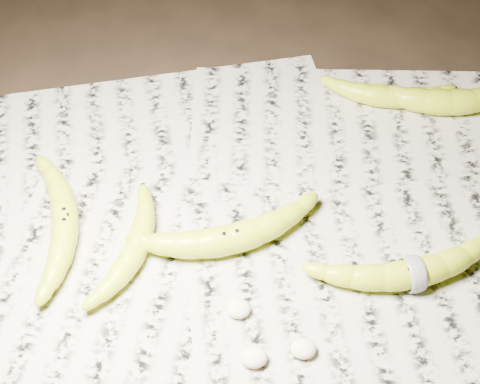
{
  "coord_description": "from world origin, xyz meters",
  "views": [
    {
      "loc": [
        -0.02,
        -0.55,
        0.77
      ],
      "look_at": [
        -0.01,
        -0.0,
        0.05
      ],
      "focal_mm": 50.0,
      "sensor_mm": 36.0,
      "label": 1
    }
  ],
  "objects_px": {
    "banana_left_a": "(64,220)",
    "banana_left_b": "(135,247)",
    "banana_center": "(230,238)",
    "banana_upper_a": "(388,95)",
    "banana_upper_b": "(450,101)",
    "banana_taped": "(413,272)"
  },
  "relations": [
    {
      "from": "banana_left_b",
      "to": "banana_center",
      "type": "relative_size",
      "value": 0.75
    },
    {
      "from": "banana_left_b",
      "to": "banana_upper_a",
      "type": "height_order",
      "value": "banana_upper_a"
    },
    {
      "from": "banana_center",
      "to": "banana_left_b",
      "type": "bearing_deg",
      "value": 170.17
    },
    {
      "from": "banana_left_b",
      "to": "banana_upper_a",
      "type": "relative_size",
      "value": 0.95
    },
    {
      "from": "banana_left_a",
      "to": "banana_upper_a",
      "type": "bearing_deg",
      "value": -72.72
    },
    {
      "from": "banana_left_a",
      "to": "banana_taped",
      "type": "height_order",
      "value": "banana_taped"
    },
    {
      "from": "banana_left_b",
      "to": "banana_taped",
      "type": "distance_m",
      "value": 0.36
    },
    {
      "from": "banana_center",
      "to": "banana_upper_b",
      "type": "relative_size",
      "value": 1.11
    },
    {
      "from": "banana_left_a",
      "to": "banana_upper_a",
      "type": "xyz_separation_m",
      "value": [
        0.48,
        0.23,
        -0.0
      ]
    },
    {
      "from": "banana_left_a",
      "to": "banana_left_b",
      "type": "relative_size",
      "value": 1.23
    },
    {
      "from": "banana_upper_a",
      "to": "banana_taped",
      "type": "bearing_deg",
      "value": -85.98
    },
    {
      "from": "banana_left_b",
      "to": "banana_upper_a",
      "type": "xyz_separation_m",
      "value": [
        0.38,
        0.28,
        0.0
      ]
    },
    {
      "from": "banana_left_a",
      "to": "banana_upper_a",
      "type": "relative_size",
      "value": 1.17
    },
    {
      "from": "banana_left_a",
      "to": "banana_taped",
      "type": "bearing_deg",
      "value": -110.04
    },
    {
      "from": "banana_upper_b",
      "to": "banana_upper_a",
      "type": "bearing_deg",
      "value": 170.37
    },
    {
      "from": "banana_left_b",
      "to": "banana_taped",
      "type": "height_order",
      "value": "banana_taped"
    },
    {
      "from": "banana_left_a",
      "to": "banana_center",
      "type": "relative_size",
      "value": 0.93
    },
    {
      "from": "banana_left_a",
      "to": "banana_taped",
      "type": "distance_m",
      "value": 0.47
    },
    {
      "from": "banana_left_a",
      "to": "banana_upper_b",
      "type": "height_order",
      "value": "banana_upper_b"
    },
    {
      "from": "banana_left_a",
      "to": "banana_center",
      "type": "distance_m",
      "value": 0.23
    },
    {
      "from": "banana_left_a",
      "to": "banana_left_b",
      "type": "xyz_separation_m",
      "value": [
        0.1,
        -0.05,
        -0.0
      ]
    },
    {
      "from": "banana_left_a",
      "to": "banana_upper_b",
      "type": "xyz_separation_m",
      "value": [
        0.57,
        0.21,
        0.0
      ]
    }
  ]
}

